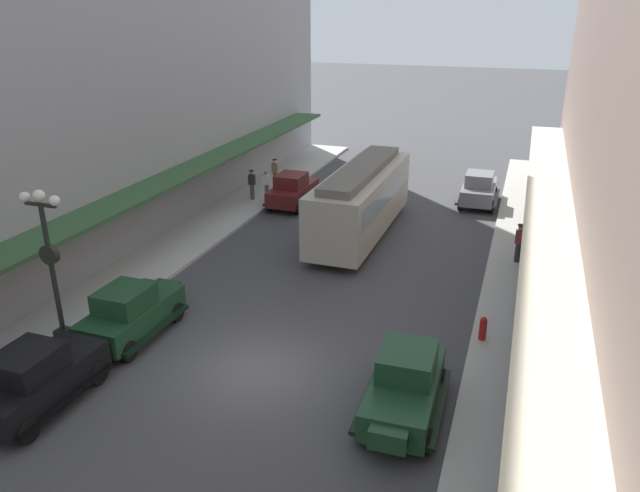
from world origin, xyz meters
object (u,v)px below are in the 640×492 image
at_px(streetcar, 361,198).
at_px(pedestrian_0, 266,185).
at_px(parked_car_4, 293,189).
at_px(parked_car_1, 479,188).
at_px(parked_car_3, 405,383).
at_px(pedestrian_4, 519,243).
at_px(parked_car_2, 131,311).
at_px(pedestrian_1, 527,318).
at_px(parked_car_0, 37,376).
at_px(pedestrian_2, 252,184).
at_px(fire_hydrant, 483,328).
at_px(lamp_post_with_clock, 51,263).
at_px(pedestrian_3, 275,172).

bearing_deg(streetcar, pedestrian_0, 151.25).
bearing_deg(parked_car_4, parked_car_1, 20.36).
height_order(parked_car_3, pedestrian_4, parked_car_3).
height_order(parked_car_2, pedestrian_1, parked_car_2).
distance_m(parked_car_0, streetcar, 16.42).
xyz_separation_m(parked_car_0, pedestrian_2, (-2.37, 18.89, 0.07)).
height_order(parked_car_4, pedestrian_0, parked_car_4).
distance_m(parked_car_1, parked_car_2, 20.83).
xyz_separation_m(streetcar, fire_hydrant, (6.43, -8.31, -1.34)).
relative_size(parked_car_0, fire_hydrant, 5.21).
bearing_deg(pedestrian_4, parked_car_2, -138.86).
relative_size(streetcar, pedestrian_1, 5.76).
distance_m(streetcar, pedestrian_0, 7.39).
xyz_separation_m(parked_car_1, streetcar, (-4.86, -6.90, 0.96)).
bearing_deg(fire_hydrant, pedestrian_4, 83.38).
xyz_separation_m(parked_car_1, pedestrian_1, (2.87, -14.93, 0.07)).
bearing_deg(pedestrian_2, parked_car_1, 17.00).
height_order(parked_car_0, pedestrian_0, parked_car_0).
height_order(streetcar, lamp_post_with_clock, lamp_post_with_clock).
relative_size(parked_car_1, parked_car_3, 1.00).
relative_size(fire_hydrant, pedestrian_3, 0.49).
bearing_deg(pedestrian_3, parked_car_4, -50.79).
bearing_deg(lamp_post_with_clock, pedestrian_2, 93.03).
xyz_separation_m(parked_car_0, streetcar, (4.81, 15.67, 0.96)).
distance_m(parked_car_3, streetcar, 13.63).
distance_m(lamp_post_with_clock, pedestrian_1, 15.01).
bearing_deg(lamp_post_with_clock, parked_car_0, -60.91).
xyz_separation_m(streetcar, pedestrian_1, (7.72, -8.03, -0.89)).
bearing_deg(parked_car_1, pedestrian_1, -79.14).
distance_m(parked_car_1, pedestrian_3, 11.86).
relative_size(parked_car_0, parked_car_1, 1.00).
bearing_deg(lamp_post_with_clock, fire_hydrant, 19.99).
xyz_separation_m(parked_car_0, pedestrian_4, (12.06, 14.45, 0.07)).
distance_m(parked_car_2, fire_hydrant, 11.58).
relative_size(parked_car_2, streetcar, 0.44).
height_order(parked_car_4, pedestrian_2, parked_car_4).
relative_size(streetcar, lamp_post_with_clock, 1.87).
bearing_deg(pedestrian_1, lamp_post_with_clock, -160.72).
height_order(parked_car_3, lamp_post_with_clock, lamp_post_with_clock).
bearing_deg(parked_car_0, pedestrian_3, 95.69).
bearing_deg(pedestrian_2, streetcar, -24.17).
distance_m(pedestrian_2, pedestrian_4, 15.10).
xyz_separation_m(parked_car_0, parked_car_3, (9.55, 2.93, 0.00)).
distance_m(parked_car_4, pedestrian_2, 2.41).
distance_m(streetcar, fire_hydrant, 10.59).
relative_size(fire_hydrant, pedestrian_2, 0.49).
xyz_separation_m(parked_car_4, pedestrian_4, (12.02, -4.55, 0.07)).
relative_size(lamp_post_with_clock, fire_hydrant, 6.29).
distance_m(parked_car_0, parked_car_1, 24.55).
xyz_separation_m(parked_car_3, parked_car_4, (-9.52, 16.07, 0.00)).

